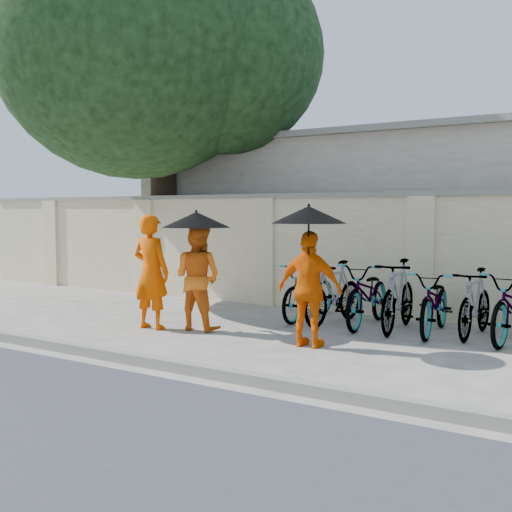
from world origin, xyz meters
The scene contains 16 objects.
ground centered at (0.00, 0.00, 0.00)m, with size 80.00×80.00×0.00m, color #B5A899.
kerb centered at (0.00, -1.70, 0.06)m, with size 40.00×0.16×0.12m, color gray.
compound_wall centered at (1.00, 3.20, 1.00)m, with size 20.00×0.30×2.00m, color #F4E5B3.
building_behind centered at (2.00, 7.00, 1.60)m, with size 14.00×6.00×3.20m, color beige.
shade_tree centered at (-3.66, 2.97, 5.10)m, with size 6.70×6.20×8.20m.
monk_left centered at (-1.11, 0.08, 0.86)m, with size 0.62×0.41×1.71m, color #EA4D00.
monk_center centered at (-0.48, 0.40, 0.78)m, with size 0.76×0.59×1.56m, color orange.
parasol_center centered at (-0.43, 0.32, 1.63)m, with size 1.00×1.00×0.86m.
monk_right centered at (1.50, 0.22, 0.75)m, with size 0.88×0.37×1.51m, color #EB5D05.
parasol_right centered at (1.52, 0.14, 1.71)m, with size 0.96×0.96×0.97m.
bike_0 centered at (0.48, 2.10, 0.46)m, with size 0.61×1.74×0.91m, color gray.
bike_1 centered at (1.01, 1.92, 0.49)m, with size 0.46×1.64×0.98m, color gray.
bike_2 centered at (1.54, 2.03, 0.49)m, with size 0.65×1.87×0.98m, color gray.
bike_3 centered at (2.06, 1.89, 0.53)m, with size 0.50×1.75×1.05m, color gray.
bike_4 centered at (2.59, 1.96, 0.46)m, with size 0.61×1.74×0.92m, color gray.
bike_5 centered at (3.12, 2.04, 0.48)m, with size 0.45×1.60×0.96m, color gray.
Camera 1 is at (5.42, -7.01, 1.76)m, focal length 45.00 mm.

